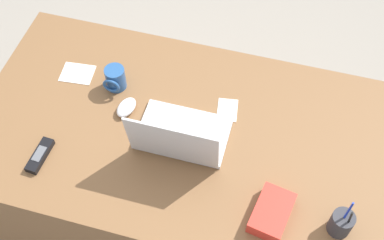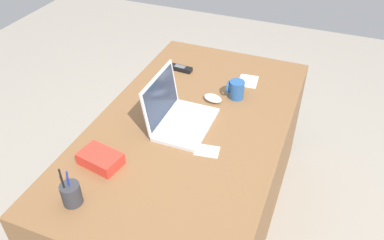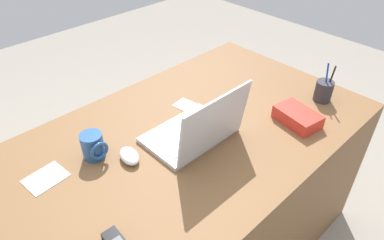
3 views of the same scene
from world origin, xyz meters
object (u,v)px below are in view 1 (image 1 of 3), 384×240
coffee_mug_white (115,79)px  cordless_phone (40,155)px  computer_mouse (126,107)px  pen_holder (341,223)px  laptop (180,136)px  snack_bag (272,213)px

coffee_mug_white → cordless_phone: (0.15, 0.38, -0.04)m
computer_mouse → pen_holder: (-0.84, 0.27, 0.03)m
laptop → pen_holder: (-0.60, 0.18, -0.00)m
laptop → computer_mouse: size_ratio=3.37×
computer_mouse → cordless_phone: size_ratio=0.68×
laptop → pen_holder: size_ratio=1.90×
coffee_mug_white → snack_bag: bearing=150.8°
computer_mouse → snack_bag: (-0.62, 0.29, 0.01)m
laptop → coffee_mug_white: 0.37m
laptop → cordless_phone: laptop is taller
cordless_phone → pen_holder: size_ratio=0.83×
pen_holder → snack_bag: 0.22m
laptop → snack_bag: 0.42m
coffee_mug_white → pen_holder: bearing=157.9°
laptop → pen_holder: laptop is taller
pen_holder → laptop: bearing=-16.8°
laptop → snack_bag: bearing=152.5°
computer_mouse → snack_bag: size_ratio=0.56×
laptop → coffee_mug_white: laptop is taller
computer_mouse → pen_holder: bearing=174.2°
cordless_phone → snack_bag: bearing=179.6°
computer_mouse → pen_holder: pen_holder is taller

